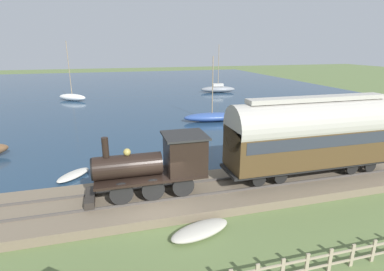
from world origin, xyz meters
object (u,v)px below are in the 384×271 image
object	(u,v)px
sailboat_gray	(218,89)
sailboat_white	(72,97)
sailboat_blue	(212,117)
beached_dinghy	(200,230)
rowboat_far_out	(73,175)
passenger_coach	(313,133)
steam_locomotive	(160,161)
rowboat_near_shore	(182,135)

from	to	relation	value
sailboat_gray	sailboat_white	size ratio (longest dim) A/B	0.95
sailboat_white	sailboat_blue	bearing A→B (deg)	-103.11
sailboat_white	sailboat_gray	bearing A→B (deg)	-50.51
beached_dinghy	rowboat_far_out	bearing A→B (deg)	37.38
passenger_coach	rowboat_far_out	world-z (taller)	passenger_coach
steam_locomotive	sailboat_gray	xyz separation A→B (m)	(34.89, -15.91, -1.64)
sailboat_blue	rowboat_far_out	world-z (taller)	sailboat_blue
rowboat_near_shore	beached_dinghy	xyz separation A→B (m)	(-13.78, 2.55, -0.04)
sailboat_white	passenger_coach	bearing A→B (deg)	-119.08
sailboat_blue	rowboat_far_out	xyz separation A→B (m)	(-11.27, 12.87, -0.32)
steam_locomotive	sailboat_gray	bearing A→B (deg)	-24.51
rowboat_near_shore	rowboat_far_out	size ratio (longest dim) A/B	1.05
sailboat_gray	sailboat_white	world-z (taller)	sailboat_white
passenger_coach	sailboat_gray	size ratio (longest dim) A/B	1.30
rowboat_near_shore	beached_dinghy	world-z (taller)	rowboat_near_shore
rowboat_far_out	sailboat_blue	bearing A→B (deg)	-97.60
sailboat_blue	passenger_coach	bearing A→B (deg)	-171.38
passenger_coach	sailboat_blue	xyz separation A→B (m)	(15.65, 0.60, -2.56)
steam_locomotive	beached_dinghy	distance (m)	3.99
passenger_coach	beached_dinghy	distance (m)	8.77
rowboat_near_shore	beached_dinghy	distance (m)	14.01
rowboat_far_out	steam_locomotive	bearing A→B (deg)	178.16
sailboat_gray	rowboat_near_shore	size ratio (longest dim) A/B	3.15
rowboat_near_shore	beached_dinghy	bearing A→B (deg)	-179.98
sailboat_gray	beached_dinghy	world-z (taller)	sailboat_gray
sailboat_blue	beached_dinghy	distance (m)	20.16
sailboat_blue	sailboat_white	xyz separation A→B (m)	(17.22, 15.69, 0.07)
sailboat_blue	rowboat_near_shore	xyz separation A→B (m)	(-5.11, 4.50, -0.22)
passenger_coach	sailboat_blue	world-z (taller)	sailboat_blue
steam_locomotive	sailboat_gray	world-z (taller)	sailboat_gray
sailboat_white	beached_dinghy	world-z (taller)	sailboat_white
passenger_coach	sailboat_blue	distance (m)	15.87
rowboat_far_out	beached_dinghy	distance (m)	9.59
steam_locomotive	rowboat_near_shore	bearing A→B (deg)	-19.24
passenger_coach	sailboat_gray	xyz separation A→B (m)	(34.89, -7.13, -2.43)
steam_locomotive	sailboat_blue	world-z (taller)	sailboat_blue
steam_locomotive	sailboat_white	world-z (taller)	sailboat_white
sailboat_gray	beached_dinghy	size ratio (longest dim) A/B	2.65
rowboat_near_shore	beached_dinghy	size ratio (longest dim) A/B	0.84
beached_dinghy	sailboat_blue	bearing A→B (deg)	-20.46
passenger_coach	rowboat_near_shore	world-z (taller)	passenger_coach
rowboat_near_shore	rowboat_far_out	distance (m)	10.39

